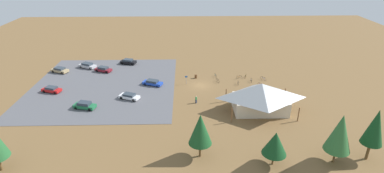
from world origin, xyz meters
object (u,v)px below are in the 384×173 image
(lot_sign, at_px, (186,79))
(car_maroon_far_end, at_px, (103,69))
(bicycle_black_back_row, at_px, (218,81))
(bicycle_silver_yard_left, at_px, (238,83))
(car_tan_end_stall, at_px, (60,70))
(bicycle_purple_by_bin, at_px, (260,85))
(bicycle_teal_near_porch, at_px, (216,76))
(bicycle_white_front_row, at_px, (251,80))
(car_black_back_corner, at_px, (128,62))
(car_white_inner_stall, at_px, (129,96))
(bike_pavilion, at_px, (261,96))
(pine_center, at_px, (275,143))
(pine_far_east, at_px, (200,129))
(pine_east, at_px, (375,127))
(trash_bin, at_px, (196,76))
(visitor_crossing_yard, at_px, (196,99))
(car_green_aisle_side, at_px, (85,105))
(car_blue_front_row, at_px, (153,83))
(car_silver_second_row, at_px, (87,65))
(bicycle_yellow_near_sign, at_px, (245,76))
(bicycle_orange_edge_north, at_px, (239,77))
(bicycle_blue_yard_right, at_px, (263,78))
(pine_far_west, at_px, (340,133))
(car_red_mid_lot, at_px, (52,89))

(lot_sign, xyz_separation_m, car_maroon_far_end, (21.59, -8.45, -0.70))
(bicycle_black_back_row, distance_m, bicycle_silver_yard_left, 4.94)
(bicycle_black_back_row, xyz_separation_m, car_tan_end_stall, (40.28, -7.28, 0.33))
(bicycle_purple_by_bin, relative_size, bicycle_teal_near_porch, 0.81)
(bicycle_white_front_row, height_order, car_black_back_corner, car_black_back_corner)
(car_white_inner_stall, bearing_deg, bicycle_black_back_row, -156.70)
(bike_pavilion, distance_m, pine_center, 16.37)
(pine_far_east, distance_m, pine_east, 25.47)
(trash_bin, relative_size, car_black_back_corner, 0.19)
(pine_far_east, xyz_separation_m, visitor_crossing_yard, (-0.07, -17.73, -4.07))
(car_tan_end_stall, height_order, car_green_aisle_side, car_green_aisle_side)
(bicycle_silver_yard_left, height_order, visitor_crossing_yard, visitor_crossing_yard)
(bicycle_silver_yard_left, xyz_separation_m, car_tan_end_stall, (45.01, -8.72, 0.32))
(car_blue_front_row, height_order, car_tan_end_stall, car_tan_end_stall)
(lot_sign, bearing_deg, car_silver_second_row, -23.13)
(lot_sign, distance_m, bicycle_teal_near_porch, 8.51)
(bicycle_purple_by_bin, relative_size, car_white_inner_stall, 0.30)
(car_maroon_far_end, bearing_deg, bicycle_teal_near_porch, 171.52)
(car_maroon_far_end, relative_size, car_white_inner_stall, 0.99)
(bicycle_yellow_near_sign, bearing_deg, car_blue_front_row, 9.71)
(bike_pavilion, relative_size, bicycle_orange_edge_north, 8.46)
(pine_east, distance_m, bicycle_purple_by_bin, 29.39)
(car_blue_front_row, height_order, car_white_inner_stall, car_blue_front_row)
(pine_east, bearing_deg, bicycle_black_back_row, -56.35)
(bike_pavilion, relative_size, trash_bin, 14.18)
(bicycle_yellow_near_sign, bearing_deg, car_green_aisle_side, 23.06)
(bicycle_purple_by_bin, relative_size, car_blue_front_row, 0.29)
(pine_center, height_order, bicycle_teal_near_porch, pine_center)
(bicycle_purple_by_bin, bearing_deg, lot_sign, -5.52)
(lot_sign, distance_m, car_black_back_corner, 21.36)
(car_black_back_corner, bearing_deg, bicycle_blue_yard_right, 160.95)
(bicycle_white_front_row, bearing_deg, pine_east, 111.31)
(car_black_back_corner, bearing_deg, car_white_inner_stall, 99.99)
(car_green_aisle_side, bearing_deg, car_blue_front_row, -138.47)
(bicycle_white_front_row, xyz_separation_m, visitor_crossing_yard, (13.74, 10.73, 0.47))
(car_maroon_far_end, distance_m, car_silver_second_row, 5.71)
(car_black_back_corner, bearing_deg, bicycle_purple_by_bin, 154.66)
(bicycle_black_back_row, relative_size, car_blue_front_row, 0.31)
(bicycle_orange_edge_north, relative_size, visitor_crossing_yard, 0.93)
(trash_bin, height_order, car_silver_second_row, car_silver_second_row)
(pine_far_west, relative_size, bicycle_black_back_row, 5.22)
(lot_sign, relative_size, bicycle_black_back_row, 1.41)
(bicycle_black_back_row, xyz_separation_m, car_red_mid_lot, (37.72, 4.65, 0.31))
(lot_sign, height_order, bicycle_white_front_row, lot_sign)
(bicycle_white_front_row, bearing_deg, car_white_inner_stall, 17.06)
(pine_east, bearing_deg, lot_sign, -46.47)
(pine_far_east, relative_size, car_red_mid_lot, 1.63)
(bicycle_teal_near_porch, bearing_deg, car_blue_front_row, 16.68)
(bicycle_orange_edge_north, distance_m, visitor_crossing_yard, 16.93)
(bicycle_blue_yard_right, distance_m, car_blue_front_row, 26.95)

